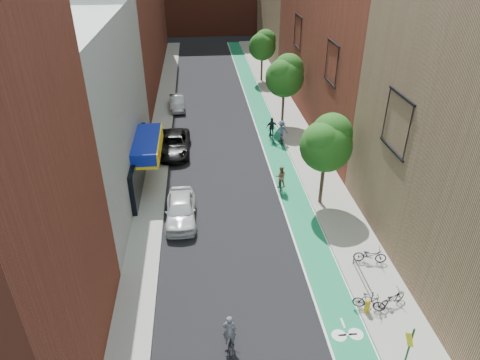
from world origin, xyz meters
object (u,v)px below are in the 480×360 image
object	(u,v)px
parked_car_white	(181,209)
cyclist_lane_far	(281,133)
cyclist_lane_near	(281,181)
cyclist_lane_mid	(272,132)
parked_car_black	(174,144)
parked_car_silver	(177,103)
fire_hydrant	(367,305)
cyclist_lead	(230,339)

from	to	relation	value
parked_car_white	cyclist_lane_far	size ratio (longest dim) A/B	2.24
cyclist_lane_near	cyclist_lane_mid	distance (m)	8.65
parked_car_black	parked_car_silver	size ratio (longest dim) A/B	1.33
parked_car_white	fire_hydrant	xyz separation A→B (m)	(9.13, -8.85, -0.26)
cyclist_lead	cyclist_lane_mid	xyz separation A→B (m)	(5.50, 21.78, 0.18)
cyclist_lane_far	cyclist_lane_mid	bearing A→B (deg)	-46.34
parked_car_white	fire_hydrant	size ratio (longest dim) A/B	6.28
fire_hydrant	cyclist_lane_near	bearing A→B (deg)	100.12
parked_car_silver	fire_hydrant	size ratio (longest dim) A/B	5.59
parked_car_white	cyclist_lane_near	distance (m)	7.61
cyclist_lane_mid	fire_hydrant	size ratio (longest dim) A/B	2.82
cyclist_lead	cyclist_lane_mid	distance (m)	22.47
cyclist_lane_near	cyclist_lane_far	xyz separation A→B (m)	(1.50, 7.86, 0.16)
parked_car_white	cyclist_lane_mid	bearing A→B (deg)	55.81
cyclist_lead	cyclist_lane_far	size ratio (longest dim) A/B	0.94
parked_car_silver	fire_hydrant	world-z (taller)	parked_car_silver
parked_car_black	parked_car_white	bearing A→B (deg)	-84.21
cyclist_lane_far	cyclist_lane_near	bearing A→B (deg)	79.65
fire_hydrant	cyclist_lane_mid	bearing A→B (deg)	93.67
parked_car_white	cyclist_lead	distance (m)	10.51
fire_hydrant	parked_car_white	bearing A→B (deg)	135.88
parked_car_black	cyclist_lane_mid	bearing A→B (deg)	11.85
parked_car_silver	cyclist_lane_mid	xyz separation A→B (m)	(8.59, -8.68, 0.15)
parked_car_black	parked_car_silver	world-z (taller)	parked_car_black
cyclist_lead	parked_car_silver	bearing A→B (deg)	-75.84
parked_car_silver	fire_hydrant	xyz separation A→B (m)	(9.90, -29.06, -0.14)
cyclist_lane_far	fire_hydrant	size ratio (longest dim) A/B	2.80
cyclist_lead	cyclist_lane_mid	size ratio (longest dim) A/B	0.93
parked_car_black	cyclist_lead	bearing A→B (deg)	-79.94
cyclist_lane_near	cyclist_lane_mid	size ratio (longest dim) A/B	0.92
cyclist_lane_near	fire_hydrant	world-z (taller)	cyclist_lane_near
parked_car_silver	cyclist_lead	world-z (taller)	cyclist_lead
cyclist_lane_near	cyclist_lane_far	size ratio (longest dim) A/B	0.92
parked_car_black	fire_hydrant	bearing A→B (deg)	-60.88
parked_car_white	cyclist_lane_mid	xyz separation A→B (m)	(7.82, 11.53, 0.04)
cyclist_lane_mid	cyclist_lane_near	bearing A→B (deg)	78.73
cyclist_lane_mid	parked_car_white	bearing A→B (deg)	49.85
parked_car_white	cyclist_lane_mid	world-z (taller)	cyclist_lane_mid
parked_car_black	cyclist_lane_near	xyz separation A→B (m)	(7.80, -7.02, 0.03)
parked_car_black	fire_hydrant	xyz separation A→B (m)	(9.90, -18.79, -0.23)
cyclist_lane_far	parked_car_silver	bearing A→B (deg)	-44.98
cyclist_lead	fire_hydrant	size ratio (longest dim) A/B	2.64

